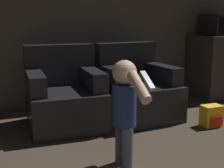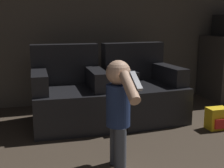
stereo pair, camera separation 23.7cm
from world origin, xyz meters
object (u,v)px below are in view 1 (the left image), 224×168
(person_toddler, at_px, (125,105))
(microwave, at_px, (221,25))
(armchair_right, at_px, (137,91))
(toy_backpack, at_px, (212,116))
(armchair_left, at_px, (64,98))

(person_toddler, height_order, microwave, microwave)
(person_toddler, distance_m, microwave, 2.82)
(armchair_right, distance_m, toy_backpack, 0.88)
(microwave, bearing_deg, armchair_right, -162.74)
(armchair_left, height_order, person_toddler, armchair_left)
(armchair_right, height_order, toy_backpack, armchair_right)
(armchair_right, height_order, microwave, microwave)
(armchair_left, bearing_deg, armchair_right, 2.17)
(armchair_right, distance_m, microwave, 1.81)
(armchair_left, height_order, armchair_right, same)
(microwave, bearing_deg, person_toddler, -143.82)
(armchair_left, distance_m, toy_backpack, 1.60)
(armchair_right, xyz_separation_m, toy_backpack, (0.60, -0.61, -0.19))
(person_toddler, distance_m, toy_backpack, 1.41)
(armchair_left, xyz_separation_m, armchair_right, (0.86, -0.00, 0.00))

